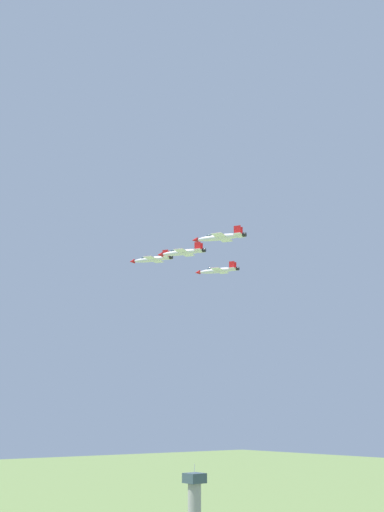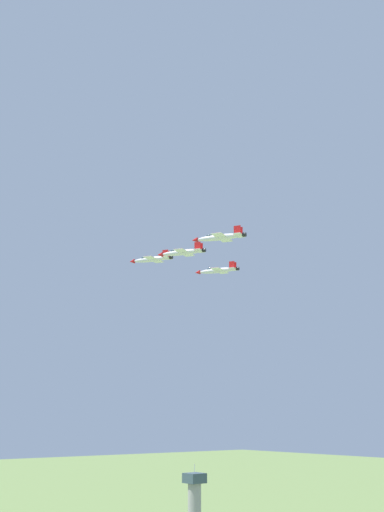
{
  "view_description": "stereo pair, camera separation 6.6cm",
  "coord_description": "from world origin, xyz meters",
  "px_view_note": "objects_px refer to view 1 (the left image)",
  "views": [
    {
      "loc": [
        -92.87,
        -166.43,
        48.48
      ],
      "look_at": [
        26.21,
        -13.59,
        96.28
      ],
      "focal_mm": 45.8,
      "sensor_mm": 36.0,
      "label": 1
    },
    {
      "loc": [
        -92.82,
        -166.47,
        48.48
      ],
      "look_at": [
        26.21,
        -13.59,
        96.28
      ],
      "focal_mm": 45.8,
      "sensor_mm": 36.0,
      "label": 2
    }
  ],
  "objects_px": {
    "jet_right_wingman": "(218,270)",
    "jet_left_wingman": "(182,252)",
    "jet_left_outer": "(220,237)",
    "jet_lead": "(152,259)"
  },
  "relations": [
    {
      "from": "jet_right_wingman",
      "to": "jet_left_outer",
      "type": "distance_m",
      "value": 47.89
    },
    {
      "from": "jet_left_outer",
      "to": "jet_right_wingman",
      "type": "bearing_deg",
      "value": -68.81
    },
    {
      "from": "jet_right_wingman",
      "to": "jet_left_wingman",
      "type": "bearing_deg",
      "value": 91.05
    },
    {
      "from": "jet_lead",
      "to": "jet_left_wingman",
      "type": "relative_size",
      "value": 1.01
    },
    {
      "from": "jet_lead",
      "to": "jet_left_wingman",
      "type": "distance_m",
      "value": 23.11
    },
    {
      "from": "jet_lead",
      "to": "jet_right_wingman",
      "type": "height_order",
      "value": "jet_lead"
    },
    {
      "from": "jet_left_wingman",
      "to": "jet_right_wingman",
      "type": "bearing_deg",
      "value": -90.15
    },
    {
      "from": "jet_lead",
      "to": "jet_left_wingman",
      "type": "bearing_deg",
      "value": 140.17
    },
    {
      "from": "jet_left_wingman",
      "to": "jet_left_outer",
      "type": "relative_size",
      "value": 1.02
    },
    {
      "from": "jet_left_wingman",
      "to": "jet_left_outer",
      "type": "distance_m",
      "value": 22.95
    }
  ]
}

